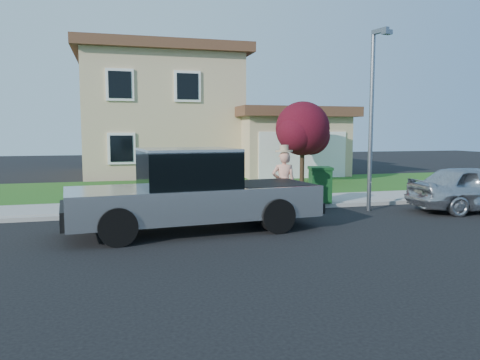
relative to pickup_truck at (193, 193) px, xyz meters
name	(u,v)px	position (x,y,z in m)	size (l,w,h in m)	color
ground	(229,233)	(0.76, -0.54, -0.93)	(80.00, 80.00, 0.00)	black
curb	(238,210)	(1.76, 2.36, -0.87)	(40.00, 0.20, 0.12)	gray
sidewalk	(229,204)	(1.76, 3.46, -0.86)	(40.00, 2.00, 0.15)	gray
lawn	(203,188)	(1.76, 7.96, -0.88)	(40.00, 7.00, 0.10)	#1D5017
house	(183,118)	(2.07, 15.84, 2.23)	(14.00, 11.30, 6.85)	tan
pickup_truck	(193,193)	(0.00, 0.00, 0.00)	(6.27, 2.63, 2.01)	black
woman	(284,182)	(2.83, 1.34, 0.03)	(0.77, 0.62, 2.03)	#E79B7E
sedan	(479,188)	(8.75, 0.47, -0.23)	(1.67, 4.14, 1.41)	#AFB1B7
ornamental_tree	(303,131)	(6.33, 8.24, 1.49)	(2.65, 2.39, 3.63)	black
trash_bin	(320,184)	(4.53, 2.56, -0.21)	(0.86, 0.94, 1.13)	#0F3816
street_lamp	(373,109)	(5.66, 1.40, 2.12)	(0.34, 0.70, 5.37)	slate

